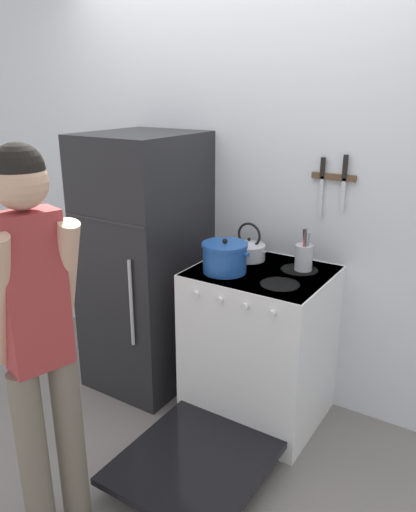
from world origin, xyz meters
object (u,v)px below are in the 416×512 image
object	(u,v)px
utensil_jar	(304,257)
person	(38,334)
refrigerator	(146,263)
dutch_oven_pot	(225,257)
stove_range	(256,348)
tea_kettle	(249,249)

from	to	relation	value
utensil_jar	person	world-z (taller)	person
refrigerator	dutch_oven_pot	bearing A→B (deg)	-8.86
dutch_oven_pot	person	distance (m)	1.09
stove_range	utensil_jar	size ratio (longest dim) A/B	5.57
stove_range	utensil_jar	world-z (taller)	utensil_jar
stove_range	person	world-z (taller)	person
dutch_oven_pot	tea_kettle	world-z (taller)	tea_kettle
tea_kettle	utensil_jar	world-z (taller)	utensil_jar
tea_kettle	utensil_jar	bearing A→B (deg)	0.95
stove_range	tea_kettle	size ratio (longest dim) A/B	5.71
refrigerator	person	distance (m)	1.27
tea_kettle	utensil_jar	distance (m)	0.33
refrigerator	utensil_jar	xyz separation A→B (m)	(0.97, 0.16, 0.18)
refrigerator	utensil_jar	bearing A→B (deg)	9.14
refrigerator	dutch_oven_pot	size ratio (longest dim) A/B	5.53
stove_range	person	bearing A→B (deg)	-106.30
refrigerator	tea_kettle	size ratio (longest dim) A/B	6.76
dutch_oven_pot	refrigerator	bearing A→B (deg)	171.14
tea_kettle	dutch_oven_pot	bearing A→B (deg)	-92.99
refrigerator	tea_kettle	bearing A→B (deg)	13.20
refrigerator	person	world-z (taller)	person
tea_kettle	refrigerator	bearing A→B (deg)	-166.80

